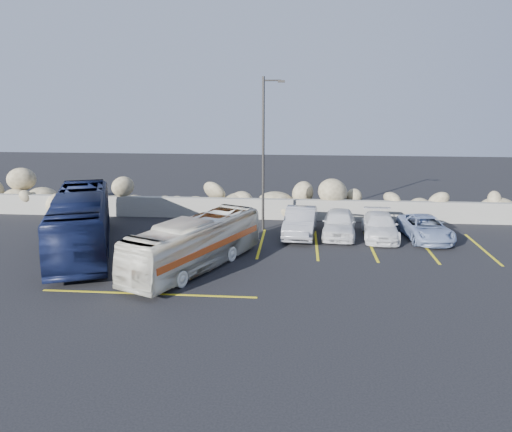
# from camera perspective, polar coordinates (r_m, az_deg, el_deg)

# --- Properties ---
(ground) EXTENTS (90.00, 90.00, 0.00)m
(ground) POSITION_cam_1_polar(r_m,az_deg,el_deg) (18.40, -9.37, -9.12)
(ground) COLOR black
(ground) RESTS_ON ground
(seawall) EXTENTS (60.00, 0.40, 1.20)m
(seawall) POSITION_cam_1_polar(r_m,az_deg,el_deg) (29.47, -3.68, 0.91)
(seawall) COLOR gray
(seawall) RESTS_ON ground
(riprap_pile) EXTENTS (54.00, 2.80, 2.60)m
(riprap_pile) POSITION_cam_1_polar(r_m,az_deg,el_deg) (30.49, -3.36, 2.69)
(riprap_pile) COLOR #8B7D5B
(riprap_pile) RESTS_ON ground
(parking_lines) EXTENTS (18.16, 9.36, 0.01)m
(parking_lines) POSITION_cam_1_polar(r_m,az_deg,el_deg) (23.08, 5.39, -4.24)
(parking_lines) COLOR gold
(parking_lines) RESTS_ON ground
(lamppost) EXTENTS (1.14, 0.18, 8.00)m
(lamppost) POSITION_cam_1_polar(r_m,az_deg,el_deg) (26.13, 0.95, 7.53)
(lamppost) COLOR #33302D
(lamppost) RESTS_ON ground
(vintage_bus) EXTENTS (4.83, 7.74, 2.14)m
(vintage_bus) POSITION_cam_1_polar(r_m,az_deg,el_deg) (20.87, -6.94, -3.16)
(vintage_bus) COLOR white
(vintage_bus) RESTS_ON ground
(tour_coach) EXTENTS (5.68, 10.10, 2.76)m
(tour_coach) POSITION_cam_1_polar(r_m,az_deg,el_deg) (24.36, -19.35, -0.65)
(tour_coach) COLOR #101738
(tour_coach) RESTS_ON ground
(car_a) EXTENTS (2.00, 4.21, 1.39)m
(car_a) POSITION_cam_1_polar(r_m,az_deg,el_deg) (25.90, 9.47, -0.80)
(car_a) COLOR white
(car_a) RESTS_ON ground
(car_b) EXTENTS (1.85, 4.46, 1.44)m
(car_b) POSITION_cam_1_polar(r_m,az_deg,el_deg) (25.79, 5.09, -0.68)
(car_b) COLOR #A3A3A7
(car_b) RESTS_ON ground
(car_c) EXTENTS (1.91, 4.23, 1.20)m
(car_c) POSITION_cam_1_polar(r_m,az_deg,el_deg) (26.12, 13.99, -1.12)
(car_c) COLOR white
(car_c) RESTS_ON ground
(car_d) EXTENTS (2.36, 4.40, 1.17)m
(car_d) POSITION_cam_1_polar(r_m,az_deg,el_deg) (26.43, 18.78, -1.31)
(car_d) COLOR #879BC0
(car_d) RESTS_ON ground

